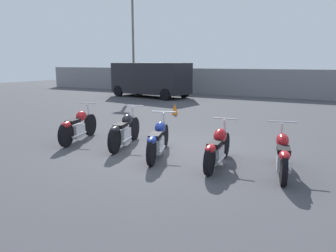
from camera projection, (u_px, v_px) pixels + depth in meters
The scene contains 10 objects.
ground_plane at pixel (169, 151), 8.33m from camera, with size 60.00×60.00×0.00m, color #424247.
fence_back at pixel (281, 84), 20.56m from camera, with size 40.00×0.04×1.80m.
light_pole_right at pixel (133, 36), 24.07m from camera, with size 0.70×0.35×6.98m.
motorcycle_slot_0 at pixel (78, 126), 9.29m from camera, with size 0.83×2.05×1.03m.
motorcycle_slot_1 at pixel (125, 131), 8.70m from camera, with size 0.85×2.11×1.03m.
motorcycle_slot_2 at pixel (158, 140), 7.79m from camera, with size 0.95×2.12×0.98m.
motorcycle_slot_3 at pixel (218, 147), 7.06m from camera, with size 0.57×1.97×0.96m.
motorcycle_slot_4 at pixel (282, 154), 6.54m from camera, with size 0.73×1.96×0.98m.
parked_van at pixel (150, 78), 21.11m from camera, with size 5.41×2.79×2.18m.
traffic_cone_far at pixel (175, 109), 14.13m from camera, with size 0.26×0.26×0.49m.
Camera 1 is at (3.93, -7.03, 2.21)m, focal length 35.00 mm.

